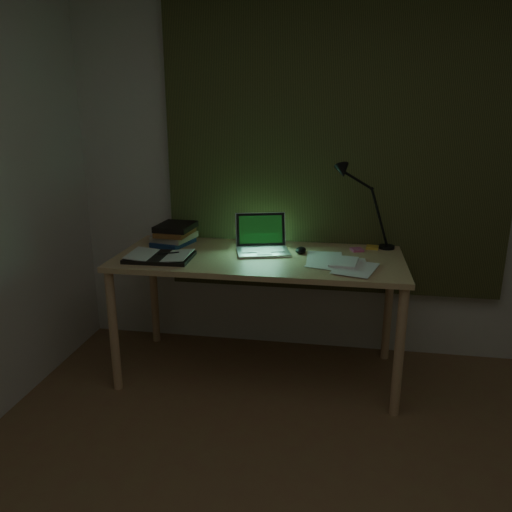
{
  "coord_description": "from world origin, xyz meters",
  "views": [
    {
      "loc": [
        0.03,
        -1.31,
        1.64
      ],
      "look_at": [
        -0.42,
        1.42,
        0.82
      ],
      "focal_mm": 35.0,
      "sensor_mm": 36.0,
      "label": 1
    }
  ],
  "objects": [
    {
      "name": "wall_back",
      "position": [
        0.0,
        2.0,
        1.25
      ],
      "size": [
        3.5,
        0.0,
        2.5
      ],
      "primitive_type": "cube",
      "color": "beige",
      "rests_on": "ground"
    },
    {
      "name": "curtain",
      "position": [
        0.0,
        1.96,
        1.45
      ],
      "size": [
        2.2,
        0.06,
        2.0
      ],
      "primitive_type": "cube",
      "color": "#35381C",
      "rests_on": "wall_back"
    },
    {
      "name": "desk",
      "position": [
        -0.42,
        1.54,
        0.39
      ],
      "size": [
        1.72,
        0.75,
        0.79
      ],
      "primitive_type": null,
      "color": "tan",
      "rests_on": "floor"
    },
    {
      "name": "laptop",
      "position": [
        -0.41,
        1.61,
        0.9
      ],
      "size": [
        0.4,
        0.43,
        0.23
      ],
      "primitive_type": null,
      "rotation": [
        0.0,
        0.0,
        0.27
      ],
      "color": "silver",
      "rests_on": "desk"
    },
    {
      "name": "open_textbook",
      "position": [
        -0.99,
        1.38,
        0.8
      ],
      "size": [
        0.38,
        0.28,
        0.03
      ],
      "primitive_type": null,
      "rotation": [
        0.0,
        0.0,
        0.02
      ],
      "color": "silver",
      "rests_on": "desk"
    },
    {
      "name": "book_stack",
      "position": [
        -1.01,
        1.72,
        0.85
      ],
      "size": [
        0.27,
        0.31,
        0.14
      ],
      "primitive_type": null,
      "rotation": [
        0.0,
        0.0,
        -0.24
      ],
      "color": "silver",
      "rests_on": "desk"
    },
    {
      "name": "loose_papers",
      "position": [
        0.03,
        1.48,
        0.8
      ],
      "size": [
        0.42,
        0.43,
        0.02
      ],
      "primitive_type": null,
      "rotation": [
        0.0,
        0.0,
        -0.25
      ],
      "color": "white",
      "rests_on": "desk"
    },
    {
      "name": "mouse",
      "position": [
        -0.18,
        1.65,
        0.8
      ],
      "size": [
        0.07,
        0.11,
        0.04
      ],
      "primitive_type": "ellipsoid",
      "rotation": [
        0.0,
        0.0,
        -0.11
      ],
      "color": "black",
      "rests_on": "desk"
    },
    {
      "name": "sticky_yellow",
      "position": [
        0.26,
        1.83,
        0.79
      ],
      "size": [
        0.08,
        0.08,
        0.02
      ],
      "primitive_type": "cube",
      "rotation": [
        0.0,
        0.0,
        -0.11
      ],
      "color": "gold",
      "rests_on": "desk"
    },
    {
      "name": "sticky_pink",
      "position": [
        0.16,
        1.76,
        0.79
      ],
      "size": [
        0.09,
        0.09,
        0.01
      ],
      "primitive_type": "cube",
      "rotation": [
        0.0,
        0.0,
        0.34
      ],
      "color": "#DA548C",
      "rests_on": "desk"
    },
    {
      "name": "desk_lamp",
      "position": [
        0.35,
        1.84,
        1.05
      ],
      "size": [
        0.36,
        0.29,
        0.53
      ],
      "primitive_type": null,
      "rotation": [
        0.0,
        0.0,
        -0.06
      ],
      "color": "black",
      "rests_on": "desk"
    }
  ]
}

